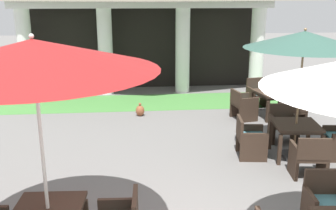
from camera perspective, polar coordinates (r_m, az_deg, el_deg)
lawn_strip at (r=12.60m, az=-3.17°, el=0.42°), size 11.02×1.98×0.01m
patio_umbrella_near_foreground at (r=4.73m, az=-19.14°, el=6.67°), size 2.93×2.93×2.95m
patio_chair_mid_left_north at (r=6.24m, az=22.11°, el=-13.58°), size 0.62×0.59×0.91m
patio_table_mid_right at (r=11.40m, az=15.38°, el=1.45°), size 1.16×1.16×0.73m
patio_chair_mid_right_north at (r=12.27m, az=12.97°, el=1.54°), size 0.65×0.64×0.88m
patio_chair_mid_right_south at (r=10.67m, az=17.96°, el=-0.95°), size 0.63×0.61×0.85m
patio_chair_mid_right_west at (r=10.99m, az=10.93°, el=0.02°), size 0.68×0.72×0.83m
patio_table_far_back at (r=8.65m, az=18.25°, el=-3.23°), size 1.02×1.02×0.75m
patio_umbrella_far_back at (r=8.26m, az=19.36°, el=8.85°), size 2.40×2.40×2.74m
patio_chair_far_back_west at (r=8.51m, az=11.90°, el=-4.87°), size 0.65×0.69×0.86m
patio_chair_far_back_north at (r=9.59m, az=16.55°, el=-2.75°), size 0.69×0.61×0.86m
patio_chair_far_back_south at (r=7.89m, az=20.02°, el=-7.17°), size 0.68×0.59×0.86m
terracotta_urn at (r=11.18m, az=-4.12°, el=-0.81°), size 0.25×0.25×0.38m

